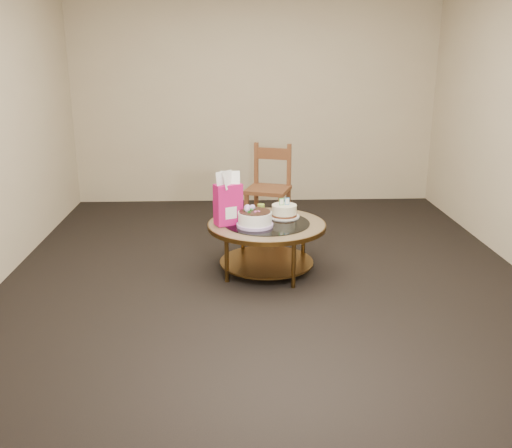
{
  "coord_description": "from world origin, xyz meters",
  "views": [
    {
      "loc": [
        -0.29,
        -4.67,
        1.89
      ],
      "look_at": [
        -0.09,
        0.02,
        0.44
      ],
      "focal_mm": 40.0,
      "sensor_mm": 36.0,
      "label": 1
    }
  ],
  "objects_px": {
    "coffee_table": "(267,231)",
    "decorated_cake": "(255,219)",
    "gift_bag": "(228,199)",
    "cream_cake": "(284,211)",
    "dining_chair": "(269,188)"
  },
  "relations": [
    {
      "from": "cream_cake",
      "to": "coffee_table",
      "type": "bearing_deg",
      "value": -151.63
    },
    {
      "from": "gift_bag",
      "to": "dining_chair",
      "type": "relative_size",
      "value": 0.49
    },
    {
      "from": "decorated_cake",
      "to": "gift_bag",
      "type": "relative_size",
      "value": 0.69
    },
    {
      "from": "decorated_cake",
      "to": "dining_chair",
      "type": "relative_size",
      "value": 0.34
    },
    {
      "from": "decorated_cake",
      "to": "cream_cake",
      "type": "bearing_deg",
      "value": 43.84
    },
    {
      "from": "cream_cake",
      "to": "dining_chair",
      "type": "xyz_separation_m",
      "value": [
        -0.07,
        1.07,
        -0.04
      ]
    },
    {
      "from": "coffee_table",
      "to": "gift_bag",
      "type": "distance_m",
      "value": 0.45
    },
    {
      "from": "gift_bag",
      "to": "dining_chair",
      "type": "height_order",
      "value": "dining_chair"
    },
    {
      "from": "coffee_table",
      "to": "dining_chair",
      "type": "height_order",
      "value": "dining_chair"
    },
    {
      "from": "coffee_table",
      "to": "dining_chair",
      "type": "distance_m",
      "value": 1.24
    },
    {
      "from": "coffee_table",
      "to": "gift_bag",
      "type": "height_order",
      "value": "gift_bag"
    },
    {
      "from": "coffee_table",
      "to": "cream_cake",
      "type": "xyz_separation_m",
      "value": [
        0.16,
        0.16,
        0.13
      ]
    },
    {
      "from": "gift_bag",
      "to": "decorated_cake",
      "type": "bearing_deg",
      "value": -42.62
    },
    {
      "from": "coffee_table",
      "to": "decorated_cake",
      "type": "bearing_deg",
      "value": -137.19
    },
    {
      "from": "dining_chair",
      "to": "decorated_cake",
      "type": "bearing_deg",
      "value": -80.34
    }
  ]
}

